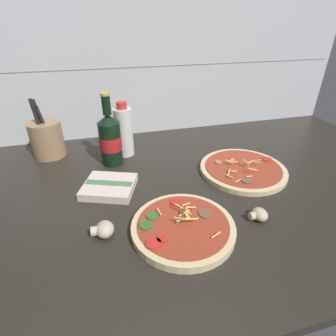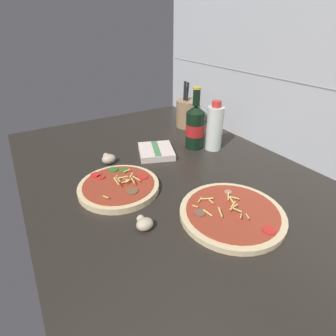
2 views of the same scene
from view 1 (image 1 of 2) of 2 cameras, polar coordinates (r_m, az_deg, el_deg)
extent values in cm
cube|color=#28231E|center=(82.03, 6.75, -4.18)|extent=(160.00, 90.00, 2.50)
cube|color=silver|center=(112.46, -1.20, 21.38)|extent=(160.00, 1.00, 60.00)
cube|color=gray|center=(111.94, -1.13, 21.34)|extent=(156.80, 0.16, 0.30)
cylinder|color=beige|center=(64.30, 3.30, -12.83)|extent=(24.86, 24.86, 1.97)
cylinder|color=#9E3823|center=(63.53, 3.33, -12.08)|extent=(21.88, 21.88, 0.30)
cylinder|color=red|center=(58.65, -3.17, -16.08)|extent=(3.49, 3.49, 0.40)
cylinder|color=red|center=(59.54, -1.22, -15.14)|extent=(2.61, 2.61, 0.40)
cylinder|color=#336628|center=(65.17, -3.40, -10.38)|extent=(3.03, 3.03, 0.40)
cylinder|color=brown|center=(66.35, 8.13, -9.82)|extent=(3.36, 3.36, 0.40)
cylinder|color=#336628|center=(62.88, -4.79, -12.25)|extent=(3.26, 3.26, 0.40)
cylinder|color=red|center=(69.29, 1.87, -7.47)|extent=(3.21, 3.21, 0.40)
cylinder|color=#EADB6B|center=(61.74, 5.19, -10.98)|extent=(3.32, 0.54, 1.04)
cylinder|color=#EADB6B|center=(62.94, 3.98, -9.47)|extent=(1.35, 2.92, 0.67)
cylinder|color=#EADB6B|center=(64.31, 4.23, -10.02)|extent=(0.37, 2.53, 0.64)
cylinder|color=#EADB6B|center=(65.32, 2.57, -8.38)|extent=(2.07, 2.15, 0.93)
cylinder|color=#EADB6B|center=(64.58, 3.54, -9.74)|extent=(3.03, 0.91, 1.35)
cylinder|color=#EADB6B|center=(66.76, 3.89, -7.91)|extent=(2.66, 1.57, 0.94)
cylinder|color=#EADB6B|center=(65.81, 4.96, -8.52)|extent=(2.67, 0.69, 0.68)
cylinder|color=#EADB6B|center=(61.71, 2.51, -10.87)|extent=(2.15, 1.83, 0.72)
cylinder|color=#EADB6B|center=(64.76, 4.47, -9.57)|extent=(1.15, 1.85, 0.41)
cylinder|color=#EADB6B|center=(60.69, 10.39, -14.13)|extent=(2.56, 1.03, 0.93)
cylinder|color=#EADB6B|center=(65.50, -1.94, -9.46)|extent=(0.69, 2.46, 0.61)
cylinder|color=#EADB6B|center=(62.59, 3.36, -11.09)|extent=(3.33, 0.48, 0.84)
cylinder|color=beige|center=(89.97, 15.96, -0.34)|extent=(28.03, 28.03, 1.60)
cylinder|color=#9E3823|center=(89.51, 16.05, 0.18)|extent=(24.66, 24.66, 0.30)
cylinder|color=red|center=(96.31, 20.77, 1.79)|extent=(3.17, 3.17, 0.40)
cylinder|color=#B7755B|center=(89.89, 10.91, 1.27)|extent=(2.20, 2.20, 0.40)
cylinder|color=brown|center=(81.82, 16.71, -2.68)|extent=(3.02, 3.02, 0.40)
cylinder|color=#EADB6B|center=(88.71, 16.57, 1.13)|extent=(0.82, 3.12, 0.60)
cylinder|color=#EADB6B|center=(89.86, 18.82, 1.16)|extent=(1.61, 1.94, 0.76)
cylinder|color=#EADB6B|center=(88.93, 14.30, 1.35)|extent=(2.21, 0.65, 0.99)
cylinder|color=#EADB6B|center=(80.71, 14.99, -2.67)|extent=(2.00, 0.57, 0.96)
cylinder|color=#EADB6B|center=(91.20, 18.95, 1.60)|extent=(2.32, 1.72, 1.06)
cylinder|color=#EADB6B|center=(84.28, 14.16, -0.69)|extent=(1.87, 0.47, 0.39)
cylinder|color=#EADB6B|center=(88.56, 13.17, 1.33)|extent=(2.38, 2.28, 0.99)
cylinder|color=#EADB6B|center=(81.95, 13.15, -1.74)|extent=(1.55, 2.25, 0.39)
cylinder|color=#EADB6B|center=(83.21, 17.24, -1.75)|extent=(2.75, 1.32, 1.03)
cylinder|color=#EADB6B|center=(85.43, 17.92, -0.25)|extent=(2.94, 1.50, 0.97)
cylinder|color=#EADB6B|center=(88.32, 16.42, 1.47)|extent=(1.27, 2.29, 0.84)
cylinder|color=#EADB6B|center=(89.97, 13.50, 1.63)|extent=(3.08, 1.36, 0.87)
cylinder|color=#EADB6B|center=(89.31, 17.52, 1.26)|extent=(2.45, 0.90, 0.62)
cylinder|color=#EADB6B|center=(83.84, 13.03, -0.78)|extent=(2.27, 2.87, 0.87)
cylinder|color=black|center=(90.99, -12.34, 5.23)|extent=(7.30, 7.30, 14.84)
cone|color=black|center=(87.73, -12.97, 10.43)|extent=(7.30, 7.30, 2.74)
cylinder|color=black|center=(86.39, -13.31, 13.18)|extent=(2.77, 2.77, 6.09)
cylinder|color=gold|center=(85.49, -13.58, 15.38)|extent=(3.19, 3.19, 0.80)
cylinder|color=red|center=(90.86, -12.36, 5.40)|extent=(7.37, 7.37, 4.75)
cylinder|color=silver|center=(95.98, -9.57, 7.68)|extent=(6.45, 6.45, 17.33)
cylinder|color=red|center=(92.72, -10.09, 13.30)|extent=(3.55, 3.55, 2.36)
cylinder|color=beige|center=(69.93, 18.12, -9.83)|extent=(1.99, 1.99, 1.99)
ellipsoid|color=#C6B293|center=(70.80, 19.35, -9.51)|extent=(3.76, 4.43, 3.10)
cylinder|color=beige|center=(64.48, -15.41, -13.05)|extent=(2.27, 2.27, 2.27)
ellipsoid|color=#C6B293|center=(64.38, -13.59, -12.83)|extent=(4.28, 5.04, 3.53)
cylinder|color=#9E7A56|center=(104.03, -24.81, 5.69)|extent=(11.17, 11.17, 12.82)
cylinder|color=black|center=(101.44, -25.95, 8.93)|extent=(3.51, 3.87, 15.78)
cylinder|color=black|center=(100.70, -26.43, 8.82)|extent=(3.13, 3.05, 16.33)
cylinder|color=black|center=(101.29, -25.39, 8.49)|extent=(3.52, 2.30, 14.08)
cube|color=beige|center=(79.34, -12.65, -3.97)|extent=(18.13, 17.28, 2.40)
cube|color=#4C7F4C|center=(78.64, -12.76, -3.20)|extent=(13.64, 7.10, 0.16)
camera|label=2|loc=(0.84, 63.57, 15.51)|focal=28.00mm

